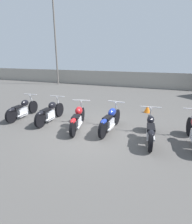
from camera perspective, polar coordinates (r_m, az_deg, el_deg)
name	(u,v)px	position (r m, az deg, el deg)	size (l,w,h in m)	color
ground_plane	(92,131)	(6.68, -1.37, -6.35)	(60.00, 60.00, 0.00)	#514F4C
fence_back	(138,80)	(16.95, 13.64, 10.18)	(40.00, 0.04, 1.42)	#9E998E
light_pole_right	(55,30)	(19.06, -13.31, 24.49)	(0.70, 0.35, 8.99)	slate
motorcycle_slot_0	(22,109)	(8.71, -22.97, 0.79)	(0.70, 2.10, 0.99)	black
motorcycle_slot_1	(50,112)	(7.78, -14.83, -0.10)	(0.72, 2.12, 1.02)	black
motorcycle_slot_2	(78,118)	(6.83, -6.00, -2.06)	(0.86, 2.13, 1.00)	black
motorcycle_slot_3	(110,120)	(6.60, 4.63, -2.61)	(0.68, 2.09, 1.02)	black
motorcycle_slot_4	(150,129)	(6.10, 17.28, -5.41)	(0.74, 2.18, 0.99)	black
traffic_cone_near	(147,109)	(9.26, 16.42, 0.97)	(0.33, 0.33, 0.37)	orange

